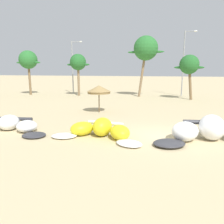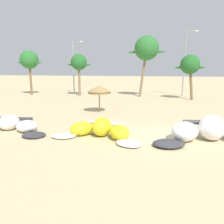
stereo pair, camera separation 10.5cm
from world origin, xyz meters
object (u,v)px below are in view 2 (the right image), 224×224
(beach_umbrella_near_van, at_px, (99,89))
(palm_center_left, at_px, (190,65))
(palm_leftmost, at_px, (29,60))
(kite_left_of_center, at_px, (213,132))
(lamppost_west_center, at_px, (185,60))
(kite_far_left, at_px, (6,125))
(palm_left, at_px, (79,63))
(kite_left, at_px, (100,130))
(lamppost_west, at_px, (74,65))
(palm_left_of_gap, at_px, (147,49))

(beach_umbrella_near_van, relative_size, palm_center_left, 0.43)
(palm_leftmost, bearing_deg, kite_left_of_center, -37.09)
(lamppost_west_center, bearing_deg, kite_left_of_center, -89.54)
(kite_far_left, relative_size, kite_left_of_center, 0.91)
(kite_left_of_center, distance_m, palm_center_left, 19.16)
(kite_left_of_center, distance_m, palm_left, 25.70)
(kite_left, relative_size, lamppost_west_center, 0.60)
(kite_left_of_center, distance_m, lamppost_west_center, 23.57)
(kite_left, height_order, palm_leftmost, palm_leftmost)
(kite_left, xyz_separation_m, palm_leftmost, (-18.07, 19.36, 5.16))
(palm_center_left, xyz_separation_m, lamppost_west_center, (-0.36, 4.34, 0.82))
(kite_left, height_order, beach_umbrella_near_van, beach_umbrella_near_van)
(palm_center_left, height_order, lamppost_west_center, lamppost_west_center)
(palm_left, bearing_deg, beach_umbrella_near_van, -59.76)
(beach_umbrella_near_van, bearing_deg, palm_leftmost, 142.99)
(kite_far_left, xyz_separation_m, lamppost_west, (-5.06, 22.84, 4.55))
(beach_umbrella_near_van, height_order, palm_left_of_gap, palm_left_of_gap)
(palm_leftmost, distance_m, lamppost_west, 7.23)
(palm_left_of_gap, bearing_deg, kite_left, -91.69)
(palm_left, height_order, palm_left_of_gap, palm_left_of_gap)
(kite_left_of_center, xyz_separation_m, lamppost_west, (-18.19, 21.83, 4.38))
(kite_far_left, distance_m, kite_left_of_center, 13.17)
(kite_left_of_center, distance_m, palm_left_of_gap, 22.32)
(lamppost_west, bearing_deg, palm_left, -52.73)
(palm_left_of_gap, bearing_deg, palm_leftmost, -174.32)
(beach_umbrella_near_van, distance_m, palm_leftmost, 19.86)
(palm_leftmost, height_order, lamppost_west, lamppost_west)
(kite_left_of_center, height_order, palm_left, palm_left)
(palm_leftmost, height_order, palm_left_of_gap, palm_left_of_gap)
(kite_far_left, height_order, lamppost_west, lamppost_west)
(beach_umbrella_near_van, height_order, palm_center_left, palm_center_left)
(kite_left, xyz_separation_m, beach_umbrella_near_van, (-2.44, 7.57, 1.79))
(palm_left_of_gap, xyz_separation_m, lamppost_west, (-12.25, 1.35, -2.20))
(kite_far_left, bearing_deg, kite_left_of_center, 4.40)
(palm_left_of_gap, bearing_deg, kite_left_of_center, -73.83)
(beach_umbrella_near_van, relative_size, palm_left, 0.40)
(palm_left_of_gap, height_order, lamppost_west_center, lamppost_west_center)
(palm_leftmost, bearing_deg, beach_umbrella_near_van, -37.01)
(palm_left_of_gap, height_order, lamppost_west, palm_left_of_gap)
(lamppost_west, relative_size, lamppost_west_center, 0.89)
(beach_umbrella_near_van, xyz_separation_m, palm_center_left, (9.18, 11.87, 2.48))
(palm_leftmost, bearing_deg, lamppost_west_center, 10.27)
(palm_center_left, relative_size, lamppost_west_center, 0.62)
(kite_far_left, distance_m, lamppost_west, 23.84)
(kite_left, distance_m, kite_left_of_center, 6.60)
(kite_far_left, bearing_deg, palm_center_left, 55.99)
(beach_umbrella_near_van, relative_size, palm_leftmost, 0.37)
(palm_leftmost, relative_size, palm_left_of_gap, 0.79)
(palm_left, distance_m, palm_left_of_gap, 10.61)
(beach_umbrella_near_van, xyz_separation_m, palm_left_of_gap, (3.07, 13.64, 4.92))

